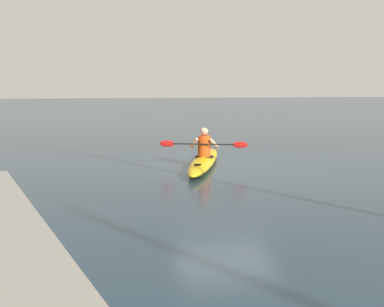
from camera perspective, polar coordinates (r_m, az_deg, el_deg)
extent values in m
plane|color=#233847|center=(12.65, 3.83, -1.93)|extent=(160.00, 160.00, 0.00)
ellipsoid|color=#EAB214|center=(13.31, 1.40, -0.85)|extent=(2.11, 4.74, 0.27)
torus|color=black|center=(13.24, 1.38, -0.38)|extent=(0.65, 0.65, 0.04)
cylinder|color=black|center=(11.87, 0.64, -1.27)|extent=(0.18, 0.18, 0.02)
cylinder|color=#E04C14|center=(13.24, 1.40, 0.88)|extent=(0.34, 0.34, 0.54)
sphere|color=tan|center=(13.20, 1.40, 2.52)|extent=(0.21, 0.21, 0.21)
cylinder|color=black|center=(13.03, 1.30, 1.08)|extent=(1.83, 0.66, 0.03)
ellipsoid|color=red|center=(12.96, 5.53, 1.01)|extent=(0.39, 0.17, 0.17)
ellipsoid|color=red|center=(13.17, -2.85, 1.14)|extent=(0.39, 0.17, 0.17)
cylinder|color=tan|center=(13.12, 2.52, 1.14)|extent=(0.31, 0.17, 0.34)
cylinder|color=tan|center=(13.18, 0.21, 1.17)|extent=(0.25, 0.26, 0.34)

